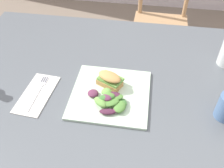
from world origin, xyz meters
TOP-DOWN VIEW (x-y plane):
  - dining_table at (-0.11, -0.01)m, footprint 1.33×0.99m
  - chair_wooden_far at (0.13, 0.99)m, footprint 0.41×0.41m
  - plate_lunch at (-0.08, -0.07)m, footprint 0.29×0.29m
  - sandwich_half_front at (-0.09, -0.02)m, footprint 0.11×0.10m
  - salad_mixed_greens at (-0.08, -0.12)m, footprint 0.17×0.12m
  - napkin_folded at (-0.36, -0.11)m, footprint 0.12×0.22m
  - fork_on_napkin at (-0.36, -0.09)m, footprint 0.03×0.19m

SIDE VIEW (x-z plane):
  - chair_wooden_far at x=0.13m, z-range 0.01..0.88m
  - dining_table at x=-0.11m, z-range 0.26..1.00m
  - napkin_folded at x=-0.36m, z-range 0.74..0.74m
  - plate_lunch at x=-0.08m, z-range 0.74..0.75m
  - fork_on_napkin at x=-0.36m, z-range 0.74..0.75m
  - salad_mixed_greens at x=-0.08m, z-range 0.75..0.79m
  - sandwich_half_front at x=-0.09m, z-range 0.75..0.81m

